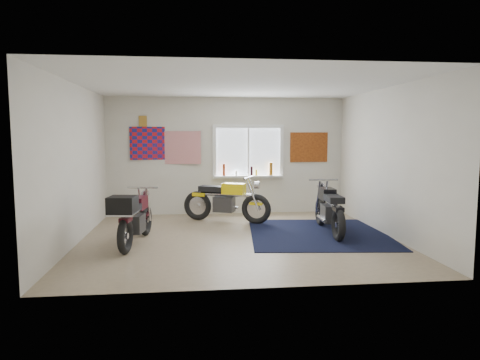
{
  "coord_description": "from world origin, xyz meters",
  "views": [
    {
      "loc": [
        -0.78,
        -7.42,
        1.83
      ],
      "look_at": [
        0.08,
        0.4,
        1.01
      ],
      "focal_mm": 32.0,
      "sensor_mm": 36.0,
      "label": 1
    }
  ],
  "objects": [
    {
      "name": "triumph_poster",
      "position": [
        1.95,
        2.48,
        1.55
      ],
      "size": [
        0.9,
        0.03,
        0.7
      ],
      "primitive_type": "cube",
      "color": "#A54C14",
      "rests_on": "room_shell"
    },
    {
      "name": "window_assembly",
      "position": [
        0.5,
        2.47,
        1.37
      ],
      "size": [
        1.66,
        0.17,
        1.26
      ],
      "color": "white",
      "rests_on": "room_shell"
    },
    {
      "name": "room_shell",
      "position": [
        0.0,
        0.0,
        1.64
      ],
      "size": [
        5.5,
        5.5,
        5.5
      ],
      "color": "white",
      "rests_on": "ground"
    },
    {
      "name": "yellow_triumph",
      "position": [
        -0.1,
        1.5,
        0.43
      ],
      "size": [
        1.83,
        0.93,
        0.98
      ],
      "rotation": [
        0.0,
        0.0,
        -0.42
      ],
      "color": "black",
      "rests_on": "ground"
    },
    {
      "name": "flag_display",
      "position": [
        -1.9,
        2.48,
        2.15
      ],
      "size": [
        1.6,
        0.1,
        1.17
      ],
      "color": "red",
      "rests_on": "room_shell"
    },
    {
      "name": "black_chrome_bike",
      "position": [
        1.75,
        0.26,
        0.43
      ],
      "size": [
        0.58,
        1.91,
        0.98
      ],
      "rotation": [
        0.0,
        0.0,
        1.51
      ],
      "color": "black",
      "rests_on": "navy_rug"
    },
    {
      "name": "ground",
      "position": [
        0.0,
        0.0,
        0.0
      ],
      "size": [
        5.5,
        5.5,
        0.0
      ],
      "primitive_type": "plane",
      "color": "#9E896B",
      "rests_on": "ground"
    },
    {
      "name": "navy_rug",
      "position": [
        1.53,
        0.2,
        0.01
      ],
      "size": [
        2.74,
        2.83,
        0.01
      ],
      "primitive_type": "cube",
      "rotation": [
        0.0,
        0.0,
        -0.1
      ],
      "color": "black",
      "rests_on": "ground"
    },
    {
      "name": "maroon_tourer",
      "position": [
        -1.77,
        -0.32,
        0.48
      ],
      "size": [
        0.67,
        1.82,
        0.93
      ],
      "rotation": [
        0.0,
        0.0,
        1.43
      ],
      "color": "black",
      "rests_on": "ground"
    },
    {
      "name": "oil_bottles",
      "position": [
        0.59,
        2.4,
        1.03
      ],
      "size": [
        1.18,
        0.09,
        0.3
      ],
      "color": "maroon",
      "rests_on": "window_assembly"
    }
  ]
}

